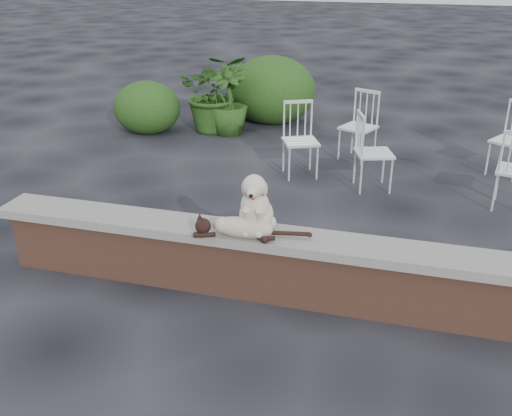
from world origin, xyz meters
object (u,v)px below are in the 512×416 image
(chair_a, at_px, (301,140))
(chair_d, at_px, (511,140))
(dog, at_px, (256,200))
(chair_b, at_px, (358,126))
(chair_e, at_px, (374,152))
(potted_plant_b, at_px, (228,100))
(cat, at_px, (242,226))
(potted_plant_a, at_px, (214,93))

(chair_a, bearing_deg, chair_d, -8.90)
(dog, distance_m, chair_a, 2.89)
(chair_d, bearing_deg, chair_b, -152.52)
(chair_a, bearing_deg, chair_e, -37.52)
(chair_b, relative_size, chair_e, 1.00)
(potted_plant_b, bearing_deg, dog, -68.94)
(chair_d, distance_m, potted_plant_b, 4.12)
(chair_d, xyz_separation_m, potted_plant_b, (-4.04, 0.79, 0.08))
(chair_d, relative_size, chair_b, 1.00)
(cat, distance_m, chair_d, 4.46)
(chair_d, height_order, chair_a, same)
(chair_e, bearing_deg, chair_a, 58.59)
(chair_d, distance_m, chair_e, 1.89)
(potted_plant_a, relative_size, potted_plant_b, 1.12)
(chair_a, relative_size, potted_plant_b, 0.86)
(dog, distance_m, chair_d, 4.31)
(dog, distance_m, chair_b, 3.73)
(chair_e, bearing_deg, dog, 145.99)
(dog, bearing_deg, chair_b, 77.14)
(chair_e, relative_size, potted_plant_b, 0.86)
(chair_b, xyz_separation_m, chair_e, (0.31, -1.05, 0.00))
(chair_b, relative_size, potted_plant_a, 0.77)
(cat, distance_m, potted_plant_a, 5.01)
(cat, height_order, potted_plant_a, potted_plant_a)
(potted_plant_b, bearing_deg, chair_a, -46.03)
(cat, distance_m, potted_plant_b, 4.80)
(chair_a, xyz_separation_m, chair_e, (0.94, -0.21, 0.00))
(cat, distance_m, chair_b, 3.88)
(chair_b, bearing_deg, potted_plant_a, -175.64)
(dog, bearing_deg, chair_d, 50.22)
(cat, bearing_deg, potted_plant_a, 105.56)
(potted_plant_a, height_order, potted_plant_b, potted_plant_a)
(chair_d, xyz_separation_m, chair_e, (-1.63, -0.95, 0.00))
(cat, relative_size, potted_plant_a, 0.90)
(potted_plant_b, bearing_deg, potted_plant_a, 156.82)
(potted_plant_a, bearing_deg, chair_a, -43.25)
(chair_d, relative_size, potted_plant_a, 0.77)
(chair_b, xyz_separation_m, potted_plant_a, (-2.37, 0.80, 0.14))
(dog, height_order, chair_d, dog)
(dog, xyz_separation_m, cat, (-0.08, -0.15, -0.17))
(cat, xyz_separation_m, potted_plant_a, (-1.88, 4.64, -0.06))
(dog, xyz_separation_m, potted_plant_a, (-1.96, 4.49, -0.23))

